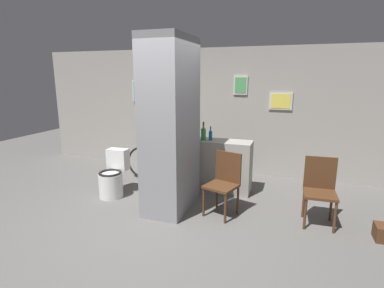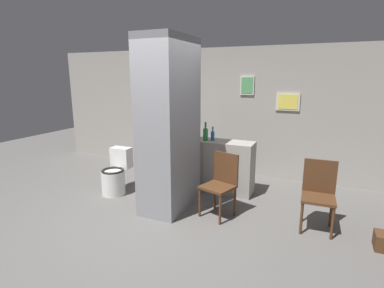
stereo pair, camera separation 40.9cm
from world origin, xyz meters
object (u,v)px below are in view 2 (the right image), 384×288
Objects in this scene: chair_near_pillar at (221,182)px; chair_by_doorway at (319,192)px; bicycle at (170,164)px; toilet at (116,175)px; bottle_tall at (205,134)px.

chair_by_doorway is at bearing 23.84° from chair_near_pillar.
toilet is at bearing -121.38° from bicycle.
bicycle is at bearing 166.76° from bottle_tall.
chair_near_pillar is 1.14m from bottle_tall.
chair_by_doorway reaches higher than toilet.
bicycle is 5.14× the size of bottle_tall.
bottle_tall is (1.40, 0.76, 0.72)m from toilet.
chair_near_pillar is at bearing -55.32° from bottle_tall.
chair_near_pillar reaches higher than bicycle.
chair_near_pillar is 2.83× the size of bottle_tall.
chair_by_doorway reaches higher than bicycle.
toilet is 1.12m from bicycle.
bottle_tall reaches higher than bicycle.
bottle_tall is (-0.57, 0.83, 0.52)m from chair_near_pillar.
toilet is 3.30m from chair_by_doorway.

